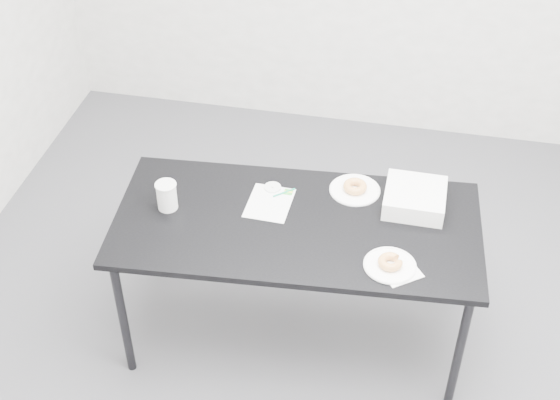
% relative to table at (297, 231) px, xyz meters
% --- Properties ---
extents(floor, '(4.00, 4.00, 0.00)m').
position_rel_table_xyz_m(floor, '(0.04, 0.02, -0.71)').
color(floor, '#4D4D52').
rests_on(floor, ground).
extents(table, '(1.74, 0.91, 0.77)m').
position_rel_table_xyz_m(table, '(0.00, 0.00, 0.00)').
color(table, black).
rests_on(table, floor).
extents(scorecard, '(0.21, 0.26, 0.00)m').
position_rel_table_xyz_m(scorecard, '(-0.15, 0.11, 0.06)').
color(scorecard, white).
rests_on(scorecard, table).
extents(logo_patch, '(0.04, 0.04, 0.00)m').
position_rel_table_xyz_m(logo_patch, '(-0.08, 0.20, 0.06)').
color(logo_patch, green).
rests_on(logo_patch, scorecard).
extents(pen, '(0.10, 0.08, 0.01)m').
position_rel_table_xyz_m(pen, '(-0.10, 0.19, 0.06)').
color(pen, '#0B7F5D').
rests_on(pen, scorecard).
extents(napkin, '(0.22, 0.22, 0.00)m').
position_rel_table_xyz_m(napkin, '(0.49, -0.22, 0.06)').
color(napkin, white).
rests_on(napkin, table).
extents(plate_near, '(0.23, 0.23, 0.01)m').
position_rel_table_xyz_m(plate_near, '(0.45, -0.20, 0.06)').
color(plate_near, white).
rests_on(plate_near, napkin).
extents(donut_near, '(0.15, 0.15, 0.04)m').
position_rel_table_xyz_m(donut_near, '(0.45, -0.20, 0.09)').
color(donut_near, '#BC743B').
rests_on(donut_near, plate_near).
extents(plate_far, '(0.25, 0.25, 0.01)m').
position_rel_table_xyz_m(plate_far, '(0.23, 0.28, 0.06)').
color(plate_far, white).
rests_on(plate_far, table).
extents(donut_far, '(0.15, 0.15, 0.04)m').
position_rel_table_xyz_m(donut_far, '(0.23, 0.28, 0.08)').
color(donut_far, '#BC743B').
rests_on(donut_far, plate_far).
extents(coffee_cup, '(0.09, 0.09, 0.14)m').
position_rel_table_xyz_m(coffee_cup, '(-0.61, -0.02, 0.13)').
color(coffee_cup, white).
rests_on(coffee_cup, table).
extents(cup_lid, '(0.08, 0.08, 0.01)m').
position_rel_table_xyz_m(cup_lid, '(-0.16, 0.22, 0.06)').
color(cup_lid, silver).
rests_on(cup_lid, table).
extents(bakery_box, '(0.28, 0.28, 0.09)m').
position_rel_table_xyz_m(bakery_box, '(0.52, 0.23, 0.11)').
color(bakery_box, white).
rests_on(bakery_box, table).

